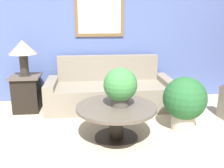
# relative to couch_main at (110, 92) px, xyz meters

# --- Properties ---
(wall_back) EXTENTS (7.41, 0.09, 2.60)m
(wall_back) POSITION_rel_couch_main_xyz_m (0.08, 0.53, 1.02)
(wall_back) COLOR #5166A8
(wall_back) RESTS_ON ground_plane
(couch_main) EXTENTS (2.28, 0.90, 0.92)m
(couch_main) POSITION_rel_couch_main_xyz_m (0.00, 0.00, 0.00)
(couch_main) COLOR gray
(couch_main) RESTS_ON ground_plane
(coffee_table) EXTENTS (1.08, 1.08, 0.48)m
(coffee_table) POSITION_rel_couch_main_xyz_m (-0.03, -1.28, 0.05)
(coffee_table) COLOR black
(coffee_table) RESTS_ON ground_plane
(side_table) EXTENTS (0.51, 0.51, 0.64)m
(side_table) POSITION_rel_couch_main_xyz_m (-1.48, -0.05, 0.04)
(side_table) COLOR black
(side_table) RESTS_ON ground_plane
(table_lamp) EXTENTS (0.47, 0.47, 0.61)m
(table_lamp) POSITION_rel_couch_main_xyz_m (-1.48, -0.05, 0.80)
(table_lamp) COLOR #2D2823
(table_lamp) RESTS_ON side_table
(potted_plant_on_table) EXTENTS (0.45, 0.45, 0.52)m
(potted_plant_on_table) POSITION_rel_couch_main_xyz_m (0.02, -1.28, 0.46)
(potted_plant_on_table) COLOR #4C4742
(potted_plant_on_table) RESTS_ON coffee_table
(potted_plant_floor) EXTENTS (0.63, 0.63, 0.80)m
(potted_plant_floor) POSITION_rel_couch_main_xyz_m (1.00, -1.09, 0.16)
(potted_plant_floor) COLOR beige
(potted_plant_floor) RESTS_ON ground_plane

